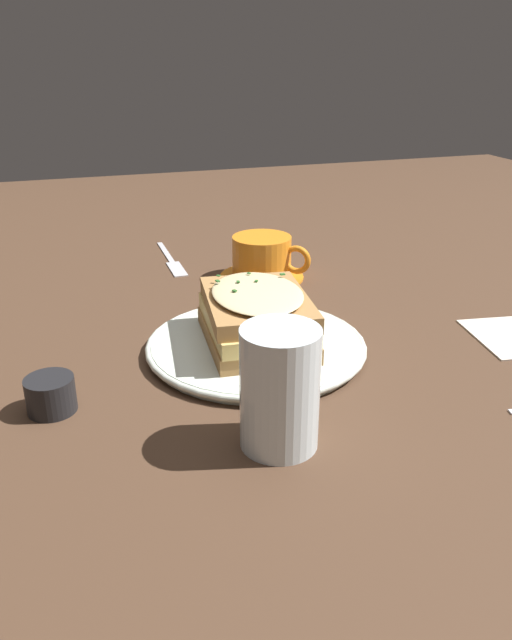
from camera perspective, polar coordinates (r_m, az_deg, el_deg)
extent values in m
plane|color=#473021|center=(0.73, 1.10, -3.47)|extent=(2.40, 2.40, 0.00)
cylinder|color=silver|center=(0.74, 0.00, -2.43)|extent=(0.25, 0.25, 0.01)
torus|color=silver|center=(0.74, 0.00, -2.25)|extent=(0.26, 0.26, 0.01)
cube|color=#A37542|center=(0.74, 0.00, -1.30)|extent=(0.13, 0.16, 0.02)
cube|color=#E0C16B|center=(0.73, 0.00, 0.06)|extent=(0.12, 0.17, 0.02)
cube|color=#A37542|center=(0.72, 0.11, 1.49)|extent=(0.13, 0.17, 0.02)
ellipsoid|color=beige|center=(0.72, 0.11, 2.52)|extent=(0.11, 0.15, 0.01)
cube|color=#2D6028|center=(0.74, -3.53, 3.59)|extent=(0.01, 0.01, 0.00)
cube|color=#2D6028|center=(0.74, -1.64, 3.52)|extent=(0.00, 0.01, 0.00)
cube|color=#2D6028|center=(0.74, -0.14, 3.58)|extent=(0.01, 0.01, 0.00)
cube|color=#2D6028|center=(0.76, 2.44, 4.20)|extent=(0.01, 0.00, 0.00)
cube|color=#2D6028|center=(0.76, -3.46, 4.07)|extent=(0.01, 0.01, 0.00)
cube|color=#2D6028|center=(0.77, -0.48, 4.32)|extent=(0.01, 0.01, 0.00)
cube|color=#2D6028|center=(0.71, -1.98, 2.70)|extent=(0.01, 0.01, 0.00)
cylinder|color=orange|center=(0.99, 0.52, 4.08)|extent=(0.13, 0.13, 0.01)
cylinder|color=orange|center=(0.98, 0.53, 5.93)|extent=(0.09, 0.09, 0.06)
cylinder|color=#381E0F|center=(0.97, 0.53, 7.22)|extent=(0.08, 0.08, 0.00)
torus|color=orange|center=(0.96, 3.74, 5.51)|extent=(0.04, 0.04, 0.05)
cylinder|color=silver|center=(0.56, 2.18, -6.29)|extent=(0.07, 0.07, 0.12)
cube|color=silver|center=(1.12, -8.26, 6.20)|extent=(0.01, 0.12, 0.00)
cube|color=silver|center=(1.03, -7.26, 4.68)|extent=(0.02, 0.07, 0.00)
cube|color=#333335|center=(1.02, -6.83, 4.58)|extent=(0.00, 0.04, 0.00)
cube|color=#333335|center=(1.02, -7.13, 4.55)|extent=(0.00, 0.04, 0.00)
cube|color=#333335|center=(1.02, -7.44, 4.51)|extent=(0.00, 0.04, 0.00)
cylinder|color=black|center=(0.66, -18.26, -6.49)|extent=(0.05, 0.05, 0.04)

